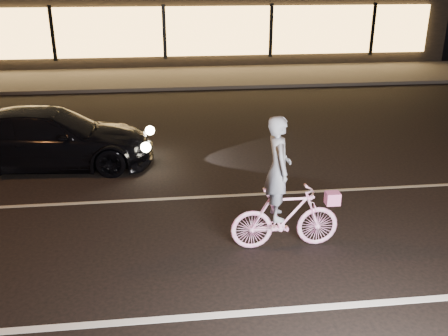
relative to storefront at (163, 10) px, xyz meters
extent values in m
plane|color=black|center=(0.00, -18.97, -2.15)|extent=(90.00, 90.00, 0.00)
cube|color=silver|center=(0.00, -20.47, -2.14)|extent=(60.00, 0.12, 0.01)
cube|color=gray|center=(0.00, -16.97, -2.14)|extent=(60.00, 0.10, 0.01)
cube|color=#383533|center=(0.00, -5.97, -2.09)|extent=(30.00, 4.00, 0.12)
cube|color=black|center=(0.00, 0.03, -0.15)|extent=(25.00, 8.00, 4.00)
cube|color=#FFB759|center=(0.00, -4.07, -0.55)|extent=(23.00, 0.15, 2.00)
cube|color=black|center=(-4.50, -4.15, -0.55)|extent=(0.15, 0.08, 2.20)
cube|color=black|center=(0.00, -4.15, -0.55)|extent=(0.15, 0.08, 2.20)
cube|color=black|center=(4.50, -4.15, -0.55)|extent=(0.15, 0.08, 2.20)
cube|color=black|center=(9.00, -4.15, -0.55)|extent=(0.15, 0.08, 2.20)
imported|color=#FF49B6|center=(1.69, -18.92, -1.64)|extent=(1.68, 0.48, 1.01)
imported|color=silver|center=(1.54, -18.92, -0.82)|extent=(0.38, 0.58, 1.59)
cube|color=#F154AE|center=(2.41, -18.92, -1.36)|extent=(0.21, 0.17, 0.19)
imported|color=black|center=(-2.57, -14.93, -1.51)|extent=(4.47, 2.02, 1.27)
sphere|color=#FFF2BF|center=(-0.45, -14.46, -1.56)|extent=(0.21, 0.21, 0.21)
sphere|color=#FFF2BF|center=(-0.51, -15.63, -1.56)|extent=(0.21, 0.21, 0.21)
camera|label=1|loc=(-0.04, -25.56, 1.90)|focal=40.00mm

